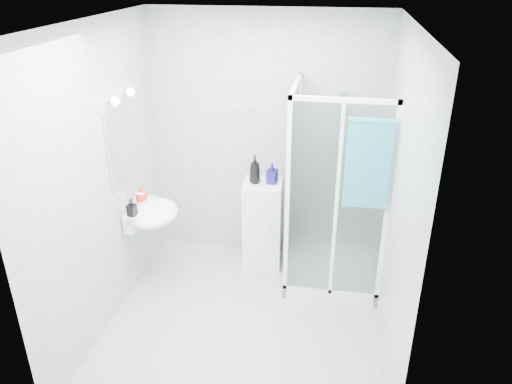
% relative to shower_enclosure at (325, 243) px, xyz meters
% --- Properties ---
extents(room, '(2.40, 2.60, 2.60)m').
position_rel_shower_enclosure_xyz_m(room, '(-0.67, -0.77, 0.85)').
color(room, silver).
rests_on(room, ground).
extents(shower_enclosure, '(0.90, 0.95, 2.00)m').
position_rel_shower_enclosure_xyz_m(shower_enclosure, '(0.00, 0.00, 0.00)').
color(shower_enclosure, white).
rests_on(shower_enclosure, ground).
extents(wall_basin, '(0.46, 0.56, 0.35)m').
position_rel_shower_enclosure_xyz_m(wall_basin, '(-1.66, -0.32, 0.35)').
color(wall_basin, white).
rests_on(wall_basin, ground).
extents(mirror, '(0.02, 0.60, 0.70)m').
position_rel_shower_enclosure_xyz_m(mirror, '(-1.85, -0.32, 1.05)').
color(mirror, white).
rests_on(mirror, room).
extents(vanity_lights, '(0.10, 0.40, 0.08)m').
position_rel_shower_enclosure_xyz_m(vanity_lights, '(-1.80, -0.32, 1.47)').
color(vanity_lights, silver).
rests_on(vanity_lights, room).
extents(wall_hooks, '(0.23, 0.06, 0.03)m').
position_rel_shower_enclosure_xyz_m(wall_hooks, '(-0.92, 0.49, 1.17)').
color(wall_hooks, silver).
rests_on(wall_hooks, room).
extents(storage_cabinet, '(0.42, 0.43, 0.94)m').
position_rel_shower_enclosure_xyz_m(storage_cabinet, '(-0.66, 0.24, 0.02)').
color(storage_cabinet, white).
rests_on(storage_cabinet, ground).
extents(hand_towel, '(0.37, 0.05, 0.78)m').
position_rel_shower_enclosure_xyz_m(hand_towel, '(0.31, -0.40, 1.04)').
color(hand_towel, teal).
rests_on(hand_towel, shower_enclosure).
extents(shampoo_bottle_a, '(0.13, 0.13, 0.29)m').
position_rel_shower_enclosure_xyz_m(shampoo_bottle_a, '(-0.74, 0.24, 0.64)').
color(shampoo_bottle_a, black).
rests_on(shampoo_bottle_a, storage_cabinet).
extents(shampoo_bottle_b, '(0.12, 0.12, 0.21)m').
position_rel_shower_enclosure_xyz_m(shampoo_bottle_b, '(-0.57, 0.26, 0.60)').
color(shampoo_bottle_b, '#130E59').
rests_on(shampoo_bottle_b, storage_cabinet).
extents(soap_dispenser_orange, '(0.15, 0.15, 0.15)m').
position_rel_shower_enclosure_xyz_m(soap_dispenser_orange, '(-1.78, -0.20, 0.49)').
color(soap_dispenser_orange, red).
rests_on(soap_dispenser_orange, wall_basin).
extents(soap_dispenser_black, '(0.09, 0.09, 0.16)m').
position_rel_shower_enclosure_xyz_m(soap_dispenser_black, '(-1.75, -0.51, 0.50)').
color(soap_dispenser_black, black).
rests_on(soap_dispenser_black, wall_basin).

